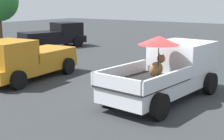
{
  "coord_description": "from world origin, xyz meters",
  "views": [
    {
      "loc": [
        -9.96,
        -4.84,
        3.38
      ],
      "look_at": [
        -1.15,
        1.32,
        1.1
      ],
      "focal_mm": 52.28,
      "sensor_mm": 36.0,
      "label": 1
    }
  ],
  "objects": [
    {
      "name": "ground_plane",
      "position": [
        0.0,
        0.0,
        0.0
      ],
      "size": [
        80.0,
        80.0,
        0.0
      ],
      "primitive_type": "plane",
      "color": "#2D3033"
    },
    {
      "name": "pickup_truck_main",
      "position": [
        0.46,
        -0.05,
        0.98
      ],
      "size": [
        5.2,
        2.62,
        2.27
      ],
      "rotation": [
        0.0,
        0.0,
        -0.09
      ],
      "color": "black",
      "rests_on": "ground"
    },
    {
      "name": "pickup_truck_red",
      "position": [
        7.4,
        12.43,
        0.87
      ],
      "size": [
        5.12,
        3.25,
        1.8
      ],
      "rotation": [
        0.0,
        0.0,
        -0.31
      ],
      "color": "black",
      "rests_on": "ground"
    },
    {
      "name": "pickup_truck_far",
      "position": [
        -0.7,
        6.25,
        0.87
      ],
      "size": [
        4.95,
        2.53,
        1.8
      ],
      "rotation": [
        0.0,
        0.0,
        3.24
      ],
      "color": "black",
      "rests_on": "ground"
    }
  ]
}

